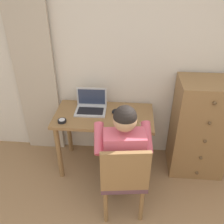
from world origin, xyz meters
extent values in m
cube|color=beige|center=(0.00, 2.20, 1.25)|extent=(4.80, 0.05, 2.50)
cube|color=#BCAD99|center=(-1.35, 2.13, 1.12)|extent=(0.48, 0.03, 2.23)
cube|color=olive|center=(-0.52, 1.84, 0.72)|extent=(1.09, 0.58, 0.03)
cylinder|color=olive|center=(-1.01, 1.61, 0.35)|extent=(0.06, 0.06, 0.71)
cylinder|color=olive|center=(-0.04, 1.61, 0.35)|extent=(0.06, 0.06, 0.71)
cylinder|color=olive|center=(-1.01, 2.07, 0.35)|extent=(0.06, 0.06, 0.71)
cylinder|color=olive|center=(-0.04, 2.07, 0.35)|extent=(0.06, 0.06, 0.71)
cube|color=olive|center=(0.56, 1.91, 0.58)|extent=(0.60, 0.46, 1.15)
sphere|color=brown|center=(0.56, 1.67, 0.12)|extent=(0.04, 0.04, 0.04)
sphere|color=brown|center=(0.56, 1.67, 0.35)|extent=(0.04, 0.04, 0.04)
sphere|color=brown|center=(0.56, 1.67, 0.58)|extent=(0.04, 0.04, 0.04)
sphere|color=brown|center=(0.56, 1.67, 0.81)|extent=(0.04, 0.04, 0.04)
sphere|color=brown|center=(0.56, 1.67, 1.04)|extent=(0.04, 0.04, 0.04)
cube|color=brown|center=(-0.27, 1.24, 0.44)|extent=(0.47, 0.45, 0.05)
cube|color=olive|center=(-0.25, 1.06, 0.68)|extent=(0.42, 0.09, 0.42)
cylinder|color=olive|center=(-0.13, 1.42, 0.21)|extent=(0.04, 0.04, 0.42)
cylinder|color=olive|center=(-0.46, 1.38, 0.21)|extent=(0.04, 0.04, 0.42)
cylinder|color=olive|center=(-0.08, 1.10, 0.21)|extent=(0.04, 0.04, 0.42)
cylinder|color=olive|center=(-0.42, 1.06, 0.21)|extent=(0.04, 0.04, 0.42)
cylinder|color=#33384C|center=(-0.21, 1.47, 0.49)|extent=(0.19, 0.41, 0.14)
cylinder|color=#33384C|center=(-0.39, 1.45, 0.49)|extent=(0.19, 0.41, 0.14)
cylinder|color=#33384C|center=(-0.23, 1.67, 0.24)|extent=(0.11, 0.11, 0.49)
cylinder|color=#33384C|center=(-0.41, 1.65, 0.24)|extent=(0.11, 0.11, 0.49)
cube|color=#D1566B|center=(-0.27, 1.23, 0.72)|extent=(0.38, 0.24, 0.46)
cylinder|color=#D1566B|center=(-0.07, 1.39, 0.80)|extent=(0.13, 0.31, 0.25)
cylinder|color=#D1566B|center=(-0.50, 1.33, 0.80)|extent=(0.13, 0.31, 0.25)
cylinder|color=tan|center=(-0.09, 1.59, 0.70)|extent=(0.10, 0.27, 0.11)
cylinder|color=tan|center=(-0.53, 1.53, 0.70)|extent=(0.10, 0.27, 0.11)
sphere|color=tan|center=(-0.27, 1.24, 1.08)|extent=(0.20, 0.20, 0.20)
sphere|color=black|center=(-0.27, 1.24, 1.11)|extent=(0.20, 0.20, 0.20)
cube|color=#B7BABF|center=(-0.67, 1.88, 0.75)|extent=(0.35, 0.25, 0.02)
cube|color=black|center=(-0.67, 1.87, 0.76)|extent=(0.29, 0.16, 0.00)
cube|color=#B7BABF|center=(-0.68, 2.01, 0.87)|extent=(0.34, 0.02, 0.22)
cube|color=#2D3851|center=(-0.68, 2.00, 0.87)|extent=(0.31, 0.01, 0.18)
ellipsoid|color=black|center=(-0.41, 1.89, 0.76)|extent=(0.08, 0.11, 0.03)
cylinder|color=black|center=(-0.94, 1.65, 0.75)|extent=(0.09, 0.09, 0.03)
cylinder|color=silver|center=(-0.94, 1.65, 0.77)|extent=(0.06, 0.06, 0.00)
camera|label=1|loc=(-0.23, -0.42, 2.18)|focal=39.17mm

